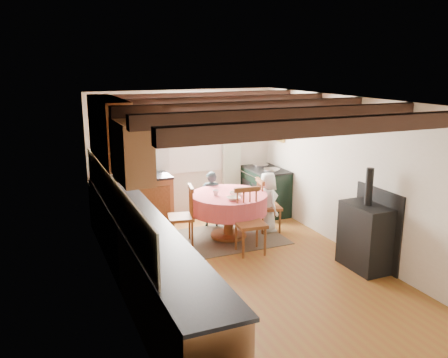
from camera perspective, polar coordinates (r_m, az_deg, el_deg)
name	(u,v)px	position (r m, az deg, el deg)	size (l,w,h in m)	color
floor	(246,269)	(6.88, 2.66, -10.84)	(3.60, 5.50, 0.00)	brown
ceiling	(248,101)	(6.26, 2.91, 9.50)	(3.60, 5.50, 0.00)	white
wall_back	(184,154)	(8.96, -4.90, 3.09)	(3.60, 0.00, 2.40)	silver
wall_front	(387,266)	(4.31, 19.15, -9.94)	(3.60, 0.00, 2.40)	silver
wall_left	(115,203)	(5.94, -13.09, -2.90)	(0.00, 5.50, 2.40)	silver
wall_right	(353,176)	(7.41, 15.41, 0.32)	(0.00, 5.50, 2.40)	silver
beam_a	(341,126)	(4.57, 13.98, 6.29)	(3.60, 0.16, 0.16)	black
beam_b	(286,115)	(5.39, 7.58, 7.71)	(3.60, 0.16, 0.16)	black
beam_c	(248,107)	(6.27, 2.90, 8.68)	(3.60, 0.16, 0.16)	black
beam_d	(219,102)	(7.18, -0.63, 9.38)	(3.60, 0.16, 0.16)	black
beam_e	(196,97)	(8.11, -3.37, 9.89)	(3.60, 0.16, 0.16)	black
splash_left	(112,197)	(6.23, -13.40, -2.14)	(0.02, 4.50, 0.55)	beige
splash_back	(132,158)	(8.69, -11.13, 2.53)	(1.40, 0.02, 0.55)	beige
base_cabinet_left	(142,257)	(6.25, -9.96, -9.30)	(0.60, 5.30, 0.88)	brown
base_cabinet_back	(134,202)	(8.60, -10.83, -2.80)	(1.30, 0.60, 0.88)	brown
worktop_left	(142,223)	(6.09, -9.96, -5.29)	(0.64, 5.30, 0.04)	black
worktop_back	(134,178)	(8.46, -10.94, 0.14)	(1.30, 0.64, 0.04)	black
wall_cabinet_glass	(109,130)	(6.97, -13.83, 5.85)	(0.34, 1.80, 0.90)	brown
wall_cabinet_solid	(131,151)	(5.52, -11.19, 3.40)	(0.34, 0.90, 0.70)	brown
window_frame	(189,133)	(8.91, -4.31, 5.65)	(1.34, 0.03, 1.54)	white
window_pane	(189,132)	(8.92, -4.32, 5.66)	(1.20, 0.01, 1.40)	white
curtain_left	(147,163)	(8.69, -9.38, 1.93)	(0.35, 0.10, 2.10)	silver
curtain_right	(232,156)	(9.22, 0.93, 2.82)	(0.35, 0.10, 2.10)	silver
curtain_rod	(190,101)	(8.76, -4.20, 9.46)	(0.03, 0.03, 2.00)	black
wall_picture	(278,125)	(9.18, 6.55, 6.48)	(0.04, 0.50, 0.60)	gold
wall_plate	(235,125)	(9.23, 1.34, 6.60)	(0.30, 0.30, 0.02)	silver
rug	(229,237)	(8.01, 0.56, -7.10)	(1.76, 1.37, 0.01)	#453D2E
dining_table	(229,216)	(7.88, 0.56, -4.52)	(1.28, 1.28, 0.77)	#E04641
chair_near	(251,222)	(7.24, 3.25, -5.22)	(0.44, 0.46, 1.02)	brown
chair_left	(181,215)	(7.63, -5.27, -4.40)	(0.42, 0.44, 0.97)	brown
chair_right	(269,205)	(8.21, 5.46, -3.17)	(0.41, 0.43, 0.95)	brown
aga_range	(266,191)	(9.19, 5.07, -1.41)	(0.64, 0.99, 0.91)	black
cast_iron_stove	(367,219)	(6.94, 16.93, -4.69)	(0.44, 0.74, 1.48)	black
child_far	(211,199)	(8.40, -1.58, -2.45)	(0.37, 0.24, 1.02)	#25373D
child_right	(267,202)	(8.20, 5.30, -2.80)	(0.51, 0.34, 1.05)	white
bowl_a	(234,198)	(7.42, 1.16, -2.38)	(0.22, 0.22, 0.05)	silver
bowl_b	(235,194)	(7.66, 1.41, -1.81)	(0.20, 0.20, 0.06)	silver
cup	(216,193)	(7.67, -1.02, -1.67)	(0.10, 0.10, 0.09)	silver
canister_tall	(117,170)	(8.44, -12.89, 1.03)	(0.15, 0.15, 0.25)	#262628
canister_wide	(135,171)	(8.45, -10.78, 0.96)	(0.17, 0.17, 0.19)	#262628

